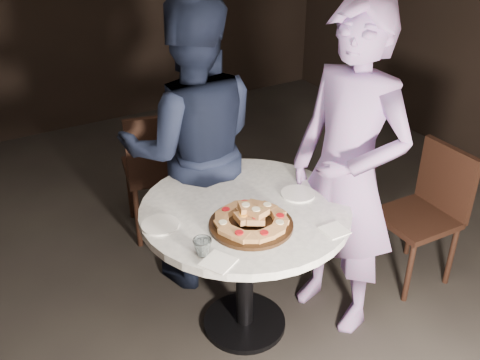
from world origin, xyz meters
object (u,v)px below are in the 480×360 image
object	(u,v)px
chair_far	(160,166)
diner_teal	(347,176)
focaccia_pile	(251,218)
serving_board	(251,225)
water_glass	(203,247)
chair_right	(428,206)
diner_navy	(193,149)
table	(245,231)

from	to	relation	value
chair_far	diner_teal	bearing A→B (deg)	126.72
focaccia_pile	serving_board	bearing A→B (deg)	-116.76
water_glass	chair_right	xyz separation A→B (m)	(1.59, 0.08, -0.34)
focaccia_pile	diner_navy	world-z (taller)	diner_navy
water_glass	diner_teal	size ratio (longest dim) A/B	0.05
water_glass	table	bearing A→B (deg)	33.50
water_glass	focaccia_pile	bearing A→B (deg)	14.61
diner_navy	water_glass	bearing A→B (deg)	87.02
chair_right	chair_far	bearing A→B (deg)	-132.37
diner_navy	diner_teal	distance (m)	0.91
serving_board	chair_right	world-z (taller)	chair_right
water_glass	chair_far	bearing A→B (deg)	75.28
focaccia_pile	chair_far	xyz separation A→B (m)	(0.05, 1.25, -0.29)
serving_board	diner_navy	world-z (taller)	diner_navy
serving_board	chair_right	xyz separation A→B (m)	(1.29, 0.00, -0.31)
table	serving_board	distance (m)	0.24
diner_teal	diner_navy	bearing A→B (deg)	-158.61
serving_board	chair_right	size ratio (longest dim) A/B	0.46
serving_board	water_glass	bearing A→B (deg)	-165.40
water_glass	serving_board	bearing A→B (deg)	14.60
water_glass	chair_right	size ratio (longest dim) A/B	0.10
serving_board	diner_navy	xyz separation A→B (m)	(0.07, 0.76, 0.07)
table	chair_far	world-z (taller)	chair_far
chair_right	table	bearing A→B (deg)	-94.83
focaccia_pile	diner_navy	xyz separation A→B (m)	(0.07, 0.76, 0.03)
focaccia_pile	water_glass	size ratio (longest dim) A/B	4.26
table	diner_teal	xyz separation A→B (m)	(0.52, -0.16, 0.25)
serving_board	diner_navy	distance (m)	0.76
table	chair_right	xyz separation A→B (m)	(1.22, -0.16, -0.15)
serving_board	chair_right	distance (m)	1.32
chair_right	diner_navy	world-z (taller)	diner_navy
water_glass	diner_teal	xyz separation A→B (m)	(0.89, 0.08, 0.07)
table	water_glass	xyz separation A→B (m)	(-0.37, -0.24, 0.19)
diner_teal	serving_board	bearing A→B (deg)	-102.69
chair_far	focaccia_pile	bearing A→B (deg)	100.87
table	diner_navy	xyz separation A→B (m)	(0.00, 0.59, 0.23)
serving_board	diner_navy	size ratio (longest dim) A/B	0.23
table	diner_teal	world-z (taller)	diner_teal
focaccia_pile	water_glass	xyz separation A→B (m)	(-0.30, -0.08, -0.00)
focaccia_pile	chair_right	world-z (taller)	focaccia_pile
chair_far	diner_teal	distance (m)	1.40
serving_board	chair_far	size ratio (longest dim) A/B	0.42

